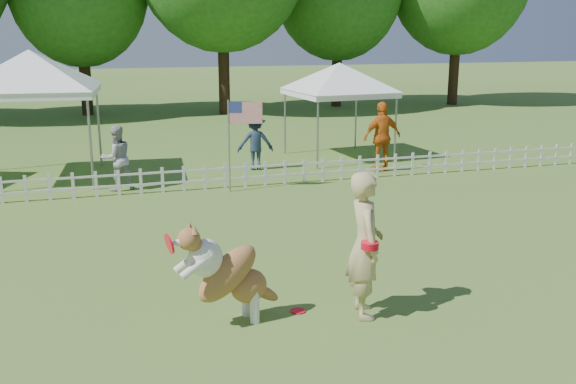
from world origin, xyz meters
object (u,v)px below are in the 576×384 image
object	(u,v)px
dog	(229,273)
canopy_tent_right	(339,112)
spectator_a	(117,158)
spectator_b	(255,142)
spectator_c	(382,137)
flag_pole	(229,146)
canopy_tent_left	(35,117)
frisbee_on_turf	(298,311)
handler	(365,245)

from	to	relation	value
dog	canopy_tent_right	distance (m)	11.46
spectator_a	spectator_b	xyz separation A→B (m)	(3.70, 1.33, -0.02)
spectator_c	flag_pole	bearing A→B (deg)	7.45
dog	flag_pole	distance (m)	7.10
canopy_tent_left	spectator_c	distance (m)	8.95
frisbee_on_turf	spectator_b	bearing A→B (deg)	79.72
spectator_a	flag_pole	bearing A→B (deg)	142.00
handler	spectator_b	size ratio (longest dim) A/B	1.29
handler	canopy_tent_right	xyz separation A→B (m)	(3.59, 10.33, 0.39)
canopy_tent_left	spectator_a	world-z (taller)	canopy_tent_left
handler	dog	distance (m)	1.81
flag_pole	canopy_tent_right	bearing A→B (deg)	52.48
canopy_tent_left	dog	bearing A→B (deg)	-68.30
canopy_tent_left	spectator_b	bearing A→B (deg)	0.50
frisbee_on_turf	canopy_tent_right	world-z (taller)	canopy_tent_right
frisbee_on_turf	spectator_b	distance (m)	9.27
handler	spectator_c	bearing A→B (deg)	-16.33
handler	spectator_a	distance (m)	8.58
canopy_tent_right	spectator_c	world-z (taller)	canopy_tent_right
dog	canopy_tent_left	xyz separation A→B (m)	(-2.97, 9.59, 0.89)
frisbee_on_turf	canopy_tent_right	bearing A→B (deg)	66.23
handler	canopy_tent_right	distance (m)	10.94
dog	spectator_b	world-z (taller)	spectator_b
frisbee_on_turf	spectator_b	size ratio (longest dim) A/B	0.14
canopy_tent_left	spectator_a	xyz separation A→B (m)	(1.87, -1.72, -0.82)
frisbee_on_turf	canopy_tent_right	xyz separation A→B (m)	(4.41, 10.01, 1.36)
flag_pole	spectator_c	distance (m)	4.53
dog	frisbee_on_turf	world-z (taller)	dog
spectator_a	spectator_b	bearing A→B (deg)	-178.22
handler	flag_pole	distance (m)	7.18
spectator_a	handler	bearing A→B (deg)	91.49
spectator_a	frisbee_on_turf	bearing A→B (deg)	86.75
flag_pole	spectator_b	distance (m)	2.56
handler	canopy_tent_left	world-z (taller)	canopy_tent_left
canopy_tent_left	canopy_tent_right	bearing A→B (deg)	8.07
spectator_c	spectator_a	bearing A→B (deg)	-4.99
dog	flag_pole	bearing A→B (deg)	65.99
frisbee_on_turf	flag_pole	xyz separation A→B (m)	(0.47, 6.85, 1.07)
dog	frisbee_on_turf	distance (m)	1.18
handler	frisbee_on_turf	bearing A→B (deg)	78.37
canopy_tent_right	spectator_a	size ratio (longest dim) A/B	1.76
canopy_tent_left	flag_pole	xyz separation A→B (m)	(4.40, -2.64, -0.51)
dog	spectator_c	world-z (taller)	spectator_c
frisbee_on_turf	canopy_tent_left	size ratio (longest dim) A/B	0.07
frisbee_on_turf	spectator_a	distance (m)	8.06
handler	spectator_a	bearing A→B (deg)	29.36
canopy_tent_left	spectator_c	xyz separation A→B (m)	(8.79, -1.56, -0.65)
flag_pole	dog	bearing A→B (deg)	-87.92
canopy_tent_left	spectator_c	world-z (taller)	canopy_tent_left
flag_pole	spectator_a	distance (m)	2.70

